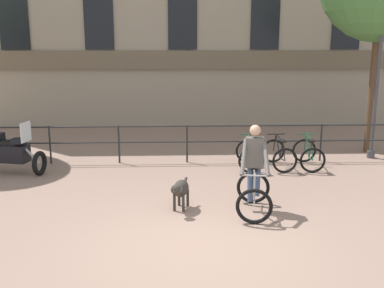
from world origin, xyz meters
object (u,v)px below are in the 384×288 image
(parked_bicycle_mid_right, at_px, (308,154))
(street_lamp, at_px, (377,80))
(dog, at_px, (180,189))
(parked_bicycle_near_lamp, at_px, (249,155))
(cyclist_with_bike, at_px, (254,173))
(parked_bicycle_mid_left, at_px, (279,155))
(parked_motorcycle, at_px, (12,152))

(parked_bicycle_mid_right, height_order, street_lamp, street_lamp)
(parked_bicycle_mid_right, xyz_separation_m, street_lamp, (2.12, 0.94, 1.88))
(dog, bearing_deg, parked_bicycle_mid_right, 58.16)
(parked_bicycle_near_lamp, relative_size, parked_bicycle_mid_right, 1.00)
(cyclist_with_bike, bearing_deg, street_lamp, 53.09)
(parked_bicycle_mid_left, bearing_deg, cyclist_with_bike, 64.67)
(dog, distance_m, street_lamp, 7.05)
(dog, bearing_deg, cyclist_with_bike, 13.48)
(cyclist_with_bike, relative_size, parked_bicycle_near_lamp, 1.47)
(dog, bearing_deg, parked_bicycle_mid_left, 65.58)
(parked_motorcycle, xyz_separation_m, street_lamp, (9.80, 1.22, 1.68))
(parked_bicycle_mid_left, relative_size, street_lamp, 0.29)
(parked_motorcycle, height_order, street_lamp, street_lamp)
(street_lamp, bearing_deg, parked_motorcycle, -172.90)
(street_lamp, bearing_deg, dog, -144.91)
(dog, relative_size, parked_motorcycle, 0.52)
(dog, height_order, parked_bicycle_mid_left, parked_bicycle_mid_left)
(parked_bicycle_near_lamp, bearing_deg, parked_motorcycle, 6.77)
(parked_bicycle_mid_left, bearing_deg, dog, 44.45)
(parked_bicycle_near_lamp, distance_m, street_lamp, 4.26)
(cyclist_with_bike, xyz_separation_m, parked_bicycle_near_lamp, (0.43, 3.07, -0.41))
(parked_bicycle_mid_left, distance_m, street_lamp, 3.59)
(cyclist_with_bike, bearing_deg, parked_motorcycle, 162.62)
(cyclist_with_bike, bearing_deg, parked_bicycle_mid_right, 65.75)
(street_lamp, bearing_deg, parked_bicycle_mid_right, -156.08)
(parked_bicycle_near_lamp, bearing_deg, street_lamp, -161.57)
(parked_bicycle_near_lamp, relative_size, street_lamp, 0.29)
(parked_bicycle_near_lamp, height_order, street_lamp, street_lamp)
(parked_bicycle_mid_left, height_order, street_lamp, street_lamp)
(parked_bicycle_mid_right, bearing_deg, parked_bicycle_mid_left, 4.39)
(dog, distance_m, parked_motorcycle, 5.01)
(cyclist_with_bike, height_order, street_lamp, street_lamp)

